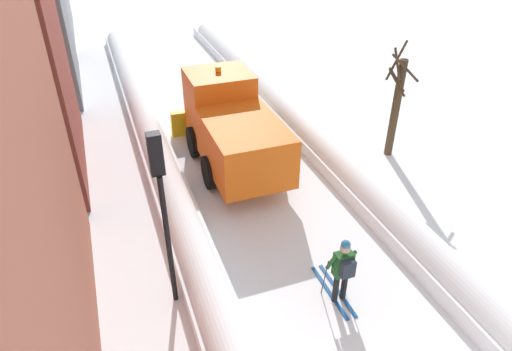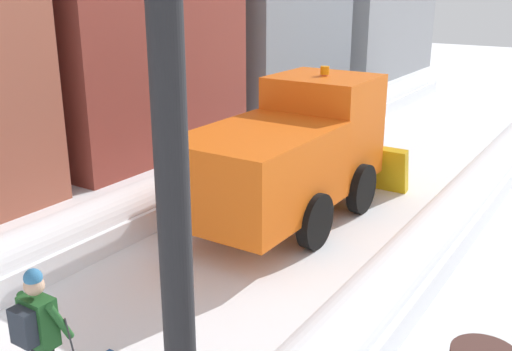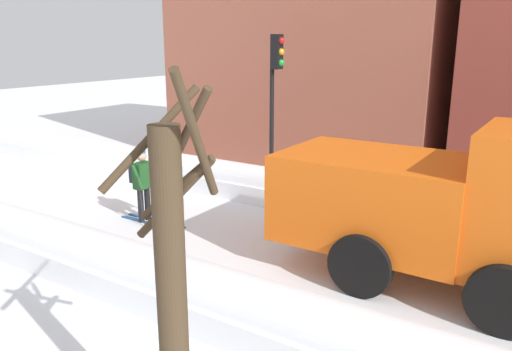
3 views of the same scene
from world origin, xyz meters
The scene contains 8 objects.
ground_plane centered at (0.00, 10.00, 0.00)m, with size 80.00×80.00×0.00m, color white.
snowbank_left centered at (-2.81, 10.00, 0.38)m, with size 1.10×36.00×0.93m.
snowbank_right centered at (2.81, 10.00, 0.37)m, with size 1.10×36.00×0.92m.
building_brick_near centered at (-8.77, 4.89, 4.92)m, with size 7.04×9.26×9.84m.
plow_truck centered at (-0.35, 11.30, 1.48)m, with size 3.20×5.98×3.12m.
skier centered at (0.12, 4.47, 1.00)m, with size 0.62×1.80×1.81m.
traffic_light_pole centered at (-3.52, 5.92, 3.05)m, with size 0.28×0.42×4.35m.
bare_tree_mid centered at (5.21, 10.03, 1.94)m, with size 0.93×1.00×4.04m.
Camera 3 is at (8.32, 12.95, 4.22)m, focal length 35.58 mm.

